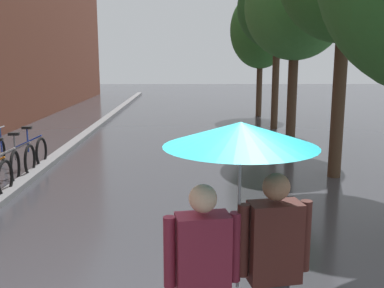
{
  "coord_description": "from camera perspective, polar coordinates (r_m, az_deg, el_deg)",
  "views": [
    {
      "loc": [
        0.15,
        -3.63,
        2.55
      ],
      "look_at": [
        0.21,
        2.52,
        1.35
      ],
      "focal_mm": 41.61,
      "sensor_mm": 36.0,
      "label": 1
    }
  ],
  "objects": [
    {
      "name": "street_tree_2",
      "position": [
        12.88,
        13.16,
        16.71
      ],
      "size": [
        2.77,
        2.77,
        5.35
      ],
      "color": "#473323",
      "rests_on": "ground"
    },
    {
      "name": "parked_bicycle_5",
      "position": [
        10.49,
        -22.72,
        -1.8
      ],
      "size": [
        1.11,
        0.74,
        0.96
      ],
      "color": "black",
      "rests_on": "ground"
    },
    {
      "name": "couple_under_umbrella",
      "position": [
        3.39,
        6.13,
        -8.84
      ],
      "size": [
        1.14,
        1.14,
        2.09
      ],
      "color": "#1E233D",
      "rests_on": "ground"
    },
    {
      "name": "street_tree_3",
      "position": [
        16.42,
        10.97,
        16.7
      ],
      "size": [
        2.84,
        2.84,
        5.68
      ],
      "color": "#473323",
      "rests_on": "ground"
    },
    {
      "name": "kerb_strip",
      "position": [
        14.26,
        -14.21,
        0.64
      ],
      "size": [
        0.3,
        36.0,
        0.12
      ],
      "primitive_type": "cube",
      "color": "slate",
      "rests_on": "ground"
    },
    {
      "name": "parked_bicycle_6",
      "position": [
        11.29,
        -21.2,
        -0.82
      ],
      "size": [
        1.09,
        0.72,
        0.96
      ],
      "color": "black",
      "rests_on": "ground"
    },
    {
      "name": "street_tree_4",
      "position": [
        19.88,
        8.81,
        14.22
      ],
      "size": [
        2.63,
        2.63,
        5.36
      ],
      "color": "#473323",
      "rests_on": "ground"
    }
  ]
}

